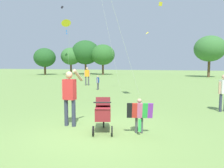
# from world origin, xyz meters

# --- Properties ---
(ground_plane) EXTENTS (120.00, 120.00, 0.00)m
(ground_plane) POSITION_xyz_m (0.00, 0.00, 0.00)
(ground_plane) COLOR #75994C
(treeline_distant) EXTENTS (31.16, 7.44, 6.24)m
(treeline_distant) POSITION_xyz_m (-9.97, 29.49, 3.73)
(treeline_distant) COLOR brown
(treeline_distant) RESTS_ON ground
(child_with_butterfly_kite) EXTENTS (0.74, 0.43, 1.01)m
(child_with_butterfly_kite) POSITION_xyz_m (1.30, 0.36, 0.61)
(child_with_butterfly_kite) COLOR #4C4C51
(child_with_butterfly_kite) RESTS_ON ground
(person_adult_flyer) EXTENTS (0.59, 0.53, 1.83)m
(person_adult_flyer) POSITION_xyz_m (-0.96, 0.47, 1.06)
(person_adult_flyer) COLOR #33384C
(person_adult_flyer) RESTS_ON ground
(stroller) EXTENTS (0.72, 1.12, 1.03)m
(stroller) POSITION_xyz_m (0.25, 0.24, 0.61)
(stroller) COLOR black
(stroller) RESTS_ON ground
(kite_orange_delta) EXTENTS (2.28, 3.20, 5.73)m
(kite_orange_delta) POSITION_xyz_m (-6.76, 11.03, 5.40)
(kite_orange_delta) COLOR yellow
(kite_orange_delta) RESTS_ON ground
(distant_kites_cluster) EXTENTS (15.22, 14.99, 7.63)m
(distant_kites_cluster) POSITION_xyz_m (-5.14, 23.51, 10.08)
(distant_kites_cluster) COLOR yellow
(person_sitting_far) EXTENTS (0.52, 0.31, 1.66)m
(person_sitting_far) POSITION_xyz_m (-5.43, 12.32, 0.98)
(person_sitting_far) COLOR #4C4C51
(person_sitting_far) RESTS_ON ground
(person_couple_left) EXTENTS (0.44, 0.35, 1.55)m
(person_couple_left) POSITION_xyz_m (4.20, 4.14, 0.91)
(person_couple_left) COLOR #33384C
(person_couple_left) RESTS_ON ground
(person_kid_running) EXTENTS (0.15, 0.35, 1.09)m
(person_kid_running) POSITION_xyz_m (-3.36, 9.54, 0.65)
(person_kid_running) COLOR #4C4C51
(person_kid_running) RESTS_ON ground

